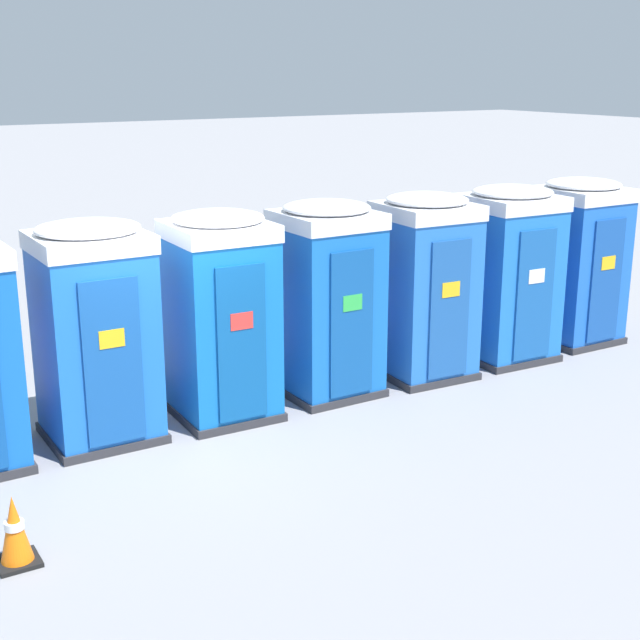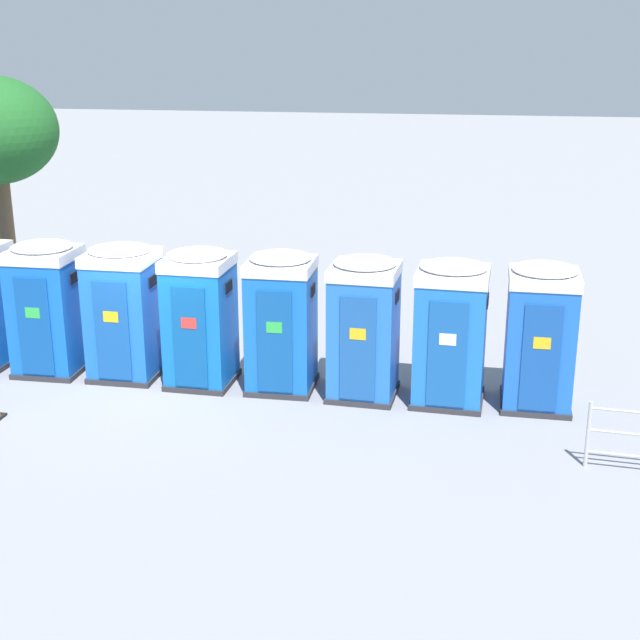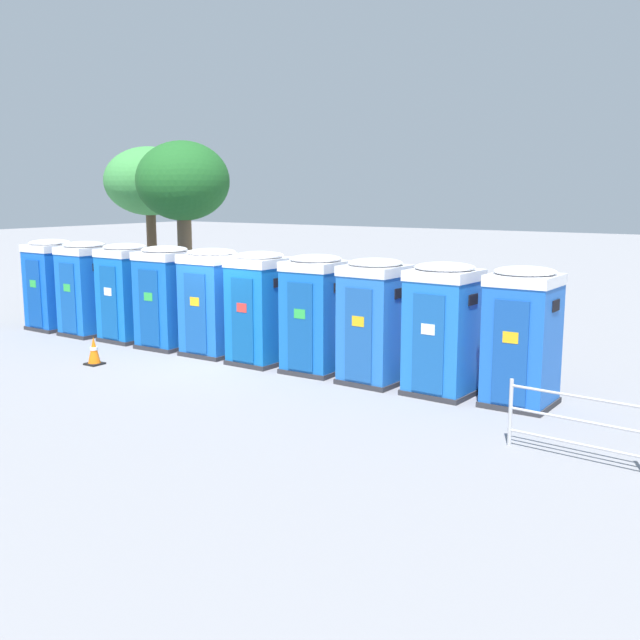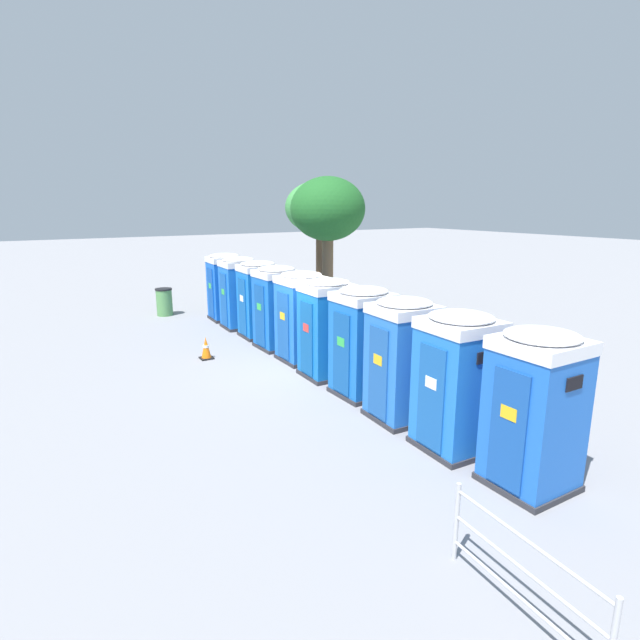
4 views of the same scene
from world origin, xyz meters
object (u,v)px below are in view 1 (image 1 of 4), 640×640
(portapotty_6, at_px, (327,298))
(portapotty_7, at_px, (425,285))
(portapotty_4, at_px, (95,331))
(traffic_cone, at_px, (15,531))
(portapotty_5, at_px, (221,315))
(portapotty_9, at_px, (578,260))
(portapotty_8, at_px, (508,273))

(portapotty_6, relative_size, portapotty_7, 1.00)
(portapotty_4, height_order, portapotty_7, same)
(traffic_cone, bearing_deg, portapotty_7, 19.45)
(portapotty_5, distance_m, portapotty_9, 6.03)
(portapotty_5, height_order, traffic_cone, portapotty_5)
(portapotty_6, relative_size, portapotty_8, 1.00)
(portapotty_6, xyz_separation_m, portapotty_7, (1.51, -0.10, 0.00))
(portapotty_7, distance_m, portapotty_8, 1.51)
(portapotty_7, bearing_deg, traffic_cone, -160.55)
(portapotty_4, xyz_separation_m, traffic_cone, (-1.50, -2.30, -0.97))
(portapotty_6, xyz_separation_m, portapotty_8, (3.01, -0.12, -0.00))
(portapotty_4, height_order, portapotty_5, same)
(portapotty_8, distance_m, portapotty_9, 1.51)
(portapotty_5, relative_size, portapotty_8, 1.00)
(portapotty_5, bearing_deg, portapotty_7, -1.35)
(portapotty_8, xyz_separation_m, traffic_cone, (-7.53, -2.11, -0.97))
(portapotty_6, height_order, portapotty_8, same)
(portapotty_4, xyz_separation_m, portapotty_6, (3.02, -0.08, 0.00))
(portapotty_5, distance_m, traffic_cone, 3.85)
(portapotty_4, bearing_deg, portapotty_9, -0.81)
(portapotty_5, distance_m, portapotty_7, 3.02)
(portapotty_6, relative_size, portapotty_9, 1.00)
(traffic_cone, bearing_deg, portapotty_5, 36.15)
(portapotty_6, distance_m, portapotty_8, 3.02)
(portapotty_7, bearing_deg, portapotty_9, 1.31)
(portapotty_4, xyz_separation_m, portapotty_8, (6.03, -0.19, 0.00))
(portapotty_4, distance_m, traffic_cone, 2.92)
(portapotty_4, distance_m, portapotty_8, 6.03)
(portapotty_9, relative_size, traffic_cone, 3.97)
(portapotty_4, relative_size, portapotty_5, 1.00)
(traffic_cone, bearing_deg, portapotty_6, 26.23)
(portapotty_4, xyz_separation_m, portapotty_9, (7.54, -0.11, 0.00))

